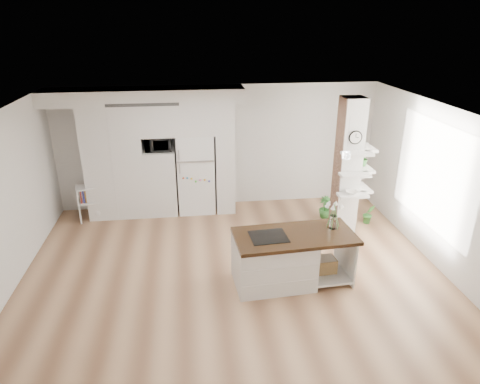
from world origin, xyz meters
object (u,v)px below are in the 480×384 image
at_px(kitchen_island, 281,258).
at_px(floor_plant_a, 369,214).
at_px(bookshelf, 96,204).
at_px(refrigerator, 196,173).

xyz_separation_m(kitchen_island, floor_plant_a, (2.28, 1.89, -0.24)).
bearing_deg(bookshelf, floor_plant_a, -24.22).
distance_m(refrigerator, bookshelf, 2.22).
bearing_deg(refrigerator, floor_plant_a, -17.71).
bearing_deg(floor_plant_a, kitchen_island, -140.38).
relative_size(kitchen_island, floor_plant_a, 4.60).
height_order(kitchen_island, bookshelf, kitchen_island).
xyz_separation_m(refrigerator, bookshelf, (-2.15, -0.18, -0.55)).
bearing_deg(bookshelf, kitchen_island, -54.62).
bearing_deg(refrigerator, bookshelf, -175.31).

